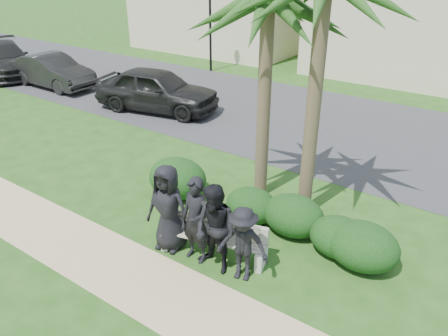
{
  "coord_description": "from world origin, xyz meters",
  "views": [
    {
      "loc": [
        4.59,
        -6.28,
        5.76
      ],
      "look_at": [
        -0.49,
        1.0,
        1.28
      ],
      "focal_mm": 35.0,
      "sensor_mm": 36.0,
      "label": 1
    }
  ],
  "objects": [
    {
      "name": "car_c",
      "position": [
        -17.07,
        5.48,
        0.78
      ],
      "size": [
        5.77,
        4.16,
        1.55
      ],
      "primitive_type": "imported",
      "rotation": [
        0.0,
        0.0,
        1.15
      ],
      "color": "black",
      "rests_on": "ground"
    },
    {
      "name": "hedge_e",
      "position": [
        2.31,
        1.19,
        0.42
      ],
      "size": [
        1.29,
        1.06,
        0.84
      ],
      "primitive_type": "ellipsoid",
      "color": "black",
      "rests_on": "ground"
    },
    {
      "name": "man_b",
      "position": [
        -0.02,
        -0.64,
        0.93
      ],
      "size": [
        0.68,
        0.45,
        1.86
      ],
      "primitive_type": "imported",
      "rotation": [
        0.0,
        0.0,
        -0.01
      ],
      "color": "black",
      "rests_on": "ground"
    },
    {
      "name": "ground",
      "position": [
        0.0,
        0.0,
        0.0
      ],
      "size": [
        160.0,
        160.0,
        0.0
      ],
      "primitive_type": "plane",
      "color": "#1F4714",
      "rests_on": "ground"
    },
    {
      "name": "footpath",
      "position": [
        0.0,
        -1.8,
        0.0
      ],
      "size": [
        30.0,
        1.6,
        0.01
      ],
      "primitive_type": "cube",
      "color": "tan",
      "rests_on": "ground"
    },
    {
      "name": "car_a",
      "position": [
        -7.02,
        5.79,
        0.83
      ],
      "size": [
        5.19,
        2.96,
        1.66
      ],
      "primitive_type": "imported",
      "rotation": [
        0.0,
        0.0,
        1.79
      ],
      "color": "black",
      "rests_on": "ground"
    },
    {
      "name": "hedge_b",
      "position": [
        -2.04,
        1.13,
        0.52
      ],
      "size": [
        1.58,
        1.31,
        1.03
      ],
      "primitive_type": "ellipsoid",
      "color": "black",
      "rests_on": "ground"
    },
    {
      "name": "hedge_f",
      "position": [
        2.82,
        1.1,
        0.48
      ],
      "size": [
        1.46,
        1.21,
        0.95
      ],
      "primitive_type": "ellipsoid",
      "color": "black",
      "rests_on": "ground"
    },
    {
      "name": "man_a",
      "position": [
        -0.74,
        -0.66,
        0.96
      ],
      "size": [
        1.02,
        0.75,
        1.93
      ],
      "primitive_type": "imported",
      "rotation": [
        0.0,
        0.0,
        0.15
      ],
      "color": "black",
      "rests_on": "ground"
    },
    {
      "name": "park_bench",
      "position": [
        0.2,
        -0.33,
        0.35
      ],
      "size": [
        2.32,
        1.05,
        0.77
      ],
      "rotation": [
        0.0,
        0.0,
        0.26
      ],
      "color": "gray",
      "rests_on": "ground"
    },
    {
      "name": "car_b",
      "position": [
        -13.16,
        5.47,
        0.73
      ],
      "size": [
        4.44,
        1.57,
        1.46
      ],
      "primitive_type": "imported",
      "rotation": [
        0.0,
        0.0,
        1.58
      ],
      "color": "black",
      "rests_on": "ground"
    },
    {
      "name": "man_d",
      "position": [
        1.06,
        -0.62,
        0.79
      ],
      "size": [
        1.13,
        0.83,
        1.57
      ],
      "primitive_type": "imported",
      "rotation": [
        0.0,
        0.0,
        0.26
      ],
      "color": "black",
      "rests_on": "ground"
    },
    {
      "name": "palm_left",
      "position": [
        -0.32,
        2.42,
        4.77
      ],
      "size": [
        3.0,
        3.0,
        5.74
      ],
      "color": "brown",
      "rests_on": "ground"
    },
    {
      "name": "hedge_d",
      "position": [
        1.16,
        1.34,
        0.46
      ],
      "size": [
        1.4,
        1.16,
        0.91
      ],
      "primitive_type": "ellipsoid",
      "color": "black",
      "rests_on": "ground"
    },
    {
      "name": "street_lamp",
      "position": [
        -9.0,
        12.0,
        2.94
      ],
      "size": [
        0.36,
        0.36,
        4.29
      ],
      "color": "black",
      "rests_on": "ground"
    },
    {
      "name": "asphalt_street",
      "position": [
        0.0,
        8.0,
        0.0
      ],
      "size": [
        160.0,
        8.0,
        0.01
      ],
      "primitive_type": "cube",
      "color": "#2D2D30",
      "rests_on": "ground"
    },
    {
      "name": "man_c",
      "position": [
        0.48,
        -0.69,
        0.93
      ],
      "size": [
        0.99,
        0.82,
        1.86
      ],
      "primitive_type": "imported",
      "rotation": [
        0.0,
        0.0,
        -0.13
      ],
      "color": "black",
      "rests_on": "ground"
    },
    {
      "name": "hedge_c",
      "position": [
        0.13,
        1.23,
        0.41
      ],
      "size": [
        1.25,
        1.03,
        0.81
      ],
      "primitive_type": "ellipsoid",
      "color": "black",
      "rests_on": "ground"
    }
  ]
}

